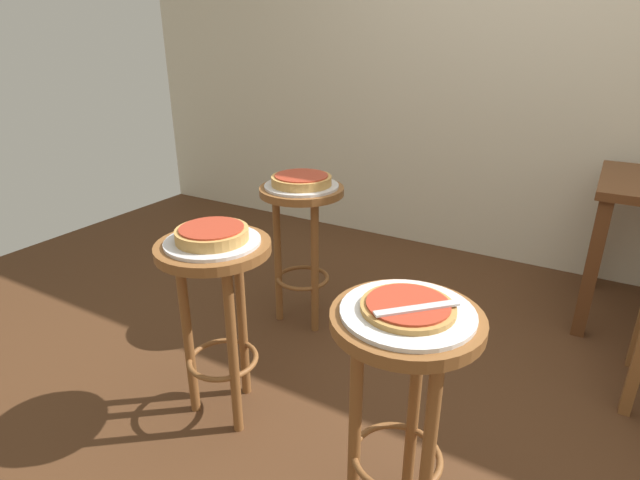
{
  "coord_description": "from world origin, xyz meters",
  "views": [
    {
      "loc": [
        0.34,
        -1.56,
        1.35
      ],
      "look_at": [
        -0.54,
        -0.05,
        0.63
      ],
      "focal_mm": 28.02,
      "sensor_mm": 36.0,
      "label": 1
    }
  ],
  "objects_px": {
    "stool_foreground": "(403,374)",
    "pizza_server_knife": "(417,308)",
    "stool_leftside": "(302,224)",
    "serving_plate_leftside": "(302,186)",
    "pizza_foreground": "(408,307)",
    "serving_plate_foreground": "(408,312)",
    "stool_middle": "(217,291)",
    "pizza_leftside": "(301,180)",
    "serving_plate_middle": "(213,242)",
    "pizza_middle": "(212,234)"
  },
  "relations": [
    {
      "from": "serving_plate_middle",
      "to": "pizza_server_knife",
      "type": "relative_size",
      "value": 1.47
    },
    {
      "from": "pizza_server_knife",
      "to": "serving_plate_middle",
      "type": "bearing_deg",
      "value": 125.12
    },
    {
      "from": "stool_leftside",
      "to": "pizza_server_knife",
      "type": "xyz_separation_m",
      "value": [
        0.87,
        -0.85,
        0.22
      ]
    },
    {
      "from": "serving_plate_foreground",
      "to": "pizza_middle",
      "type": "distance_m",
      "value": 0.74
    },
    {
      "from": "serving_plate_foreground",
      "to": "pizza_middle",
      "type": "height_order",
      "value": "pizza_middle"
    },
    {
      "from": "pizza_server_knife",
      "to": "pizza_middle",
      "type": "bearing_deg",
      "value": 125.12
    },
    {
      "from": "stool_foreground",
      "to": "stool_leftside",
      "type": "bearing_deg",
      "value": 135.32
    },
    {
      "from": "serving_plate_foreground",
      "to": "pizza_leftside",
      "type": "height_order",
      "value": "pizza_leftside"
    },
    {
      "from": "pizza_server_knife",
      "to": "serving_plate_foreground",
      "type": "bearing_deg",
      "value": 100.85
    },
    {
      "from": "serving_plate_foreground",
      "to": "serving_plate_middle",
      "type": "bearing_deg",
      "value": 171.73
    },
    {
      "from": "serving_plate_foreground",
      "to": "pizza_leftside",
      "type": "relative_size",
      "value": 1.23
    },
    {
      "from": "serving_plate_middle",
      "to": "serving_plate_foreground",
      "type": "bearing_deg",
      "value": -8.27
    },
    {
      "from": "serving_plate_middle",
      "to": "serving_plate_leftside",
      "type": "relative_size",
      "value": 0.94
    },
    {
      "from": "pizza_foreground",
      "to": "stool_leftside",
      "type": "bearing_deg",
      "value": 135.32
    },
    {
      "from": "pizza_foreground",
      "to": "pizza_leftside",
      "type": "xyz_separation_m",
      "value": [
        -0.84,
        0.83,
        0.01
      ]
    },
    {
      "from": "serving_plate_middle",
      "to": "pizza_leftside",
      "type": "xyz_separation_m",
      "value": [
        -0.1,
        0.72,
        0.03
      ]
    },
    {
      "from": "serving_plate_foreground",
      "to": "stool_middle",
      "type": "relative_size",
      "value": 0.49
    },
    {
      "from": "stool_foreground",
      "to": "serving_plate_leftside",
      "type": "relative_size",
      "value": 2.03
    },
    {
      "from": "stool_middle",
      "to": "stool_leftside",
      "type": "xyz_separation_m",
      "value": [
        -0.1,
        0.72,
        0.0
      ]
    },
    {
      "from": "stool_middle",
      "to": "stool_leftside",
      "type": "bearing_deg",
      "value": 98.06
    },
    {
      "from": "pizza_foreground",
      "to": "pizza_server_knife",
      "type": "relative_size",
      "value": 1.09
    },
    {
      "from": "serving_plate_foreground",
      "to": "stool_middle",
      "type": "bearing_deg",
      "value": 171.73
    },
    {
      "from": "pizza_leftside",
      "to": "pizza_server_knife",
      "type": "bearing_deg",
      "value": -44.36
    },
    {
      "from": "stool_foreground",
      "to": "pizza_leftside",
      "type": "distance_m",
      "value": 1.2
    },
    {
      "from": "serving_plate_middle",
      "to": "pizza_server_knife",
      "type": "xyz_separation_m",
      "value": [
        0.77,
        -0.13,
        0.03
      ]
    },
    {
      "from": "serving_plate_foreground",
      "to": "stool_middle",
      "type": "xyz_separation_m",
      "value": [
        -0.74,
        0.11,
        -0.19
      ]
    },
    {
      "from": "stool_foreground",
      "to": "pizza_leftside",
      "type": "relative_size",
      "value": 2.52
    },
    {
      "from": "stool_foreground",
      "to": "serving_plate_leftside",
      "type": "xyz_separation_m",
      "value": [
        -0.84,
        0.83,
        0.19
      ]
    },
    {
      "from": "stool_foreground",
      "to": "pizza_server_knife",
      "type": "bearing_deg",
      "value": -33.69
    },
    {
      "from": "stool_foreground",
      "to": "pizza_leftside",
      "type": "height_order",
      "value": "pizza_leftside"
    },
    {
      "from": "stool_foreground",
      "to": "serving_plate_foreground",
      "type": "xyz_separation_m",
      "value": [
        0.0,
        0.0,
        0.19
      ]
    },
    {
      "from": "pizza_foreground",
      "to": "pizza_server_knife",
      "type": "bearing_deg",
      "value": -33.69
    },
    {
      "from": "serving_plate_middle",
      "to": "pizza_middle",
      "type": "distance_m",
      "value": 0.03
    },
    {
      "from": "stool_leftside",
      "to": "serving_plate_foreground",
      "type": "bearing_deg",
      "value": -44.68
    },
    {
      "from": "stool_foreground",
      "to": "serving_plate_middle",
      "type": "xyz_separation_m",
      "value": [
        -0.74,
        0.11,
        0.19
      ]
    },
    {
      "from": "stool_middle",
      "to": "pizza_middle",
      "type": "relative_size",
      "value": 2.86
    },
    {
      "from": "pizza_middle",
      "to": "serving_plate_leftside",
      "type": "height_order",
      "value": "pizza_middle"
    },
    {
      "from": "pizza_server_knife",
      "to": "serving_plate_leftside",
      "type": "bearing_deg",
      "value": 90.18
    },
    {
      "from": "stool_middle",
      "to": "pizza_leftside",
      "type": "xyz_separation_m",
      "value": [
        -0.1,
        0.72,
        0.22
      ]
    },
    {
      "from": "pizza_middle",
      "to": "stool_leftside",
      "type": "bearing_deg",
      "value": 98.06
    },
    {
      "from": "serving_plate_foreground",
      "to": "serving_plate_middle",
      "type": "distance_m",
      "value": 0.74
    },
    {
      "from": "pizza_middle",
      "to": "pizza_leftside",
      "type": "height_order",
      "value": "same"
    },
    {
      "from": "stool_leftside",
      "to": "pizza_foreground",
      "type": "bearing_deg",
      "value": -44.68
    },
    {
      "from": "serving_plate_foreground",
      "to": "serving_plate_leftside",
      "type": "xyz_separation_m",
      "value": [
        -0.84,
        0.83,
        0.0
      ]
    },
    {
      "from": "pizza_foreground",
      "to": "stool_leftside",
      "type": "xyz_separation_m",
      "value": [
        -0.84,
        0.83,
        -0.2
      ]
    },
    {
      "from": "serving_plate_middle",
      "to": "pizza_middle",
      "type": "bearing_deg",
      "value": -135.0
    },
    {
      "from": "serving_plate_leftside",
      "to": "pizza_server_knife",
      "type": "height_order",
      "value": "pizza_server_knife"
    },
    {
      "from": "serving_plate_leftside",
      "to": "pizza_leftside",
      "type": "bearing_deg",
      "value": 180.0
    },
    {
      "from": "pizza_foreground",
      "to": "pizza_middle",
      "type": "height_order",
      "value": "pizza_middle"
    },
    {
      "from": "pizza_foreground",
      "to": "serving_plate_middle",
      "type": "distance_m",
      "value": 0.74
    }
  ]
}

